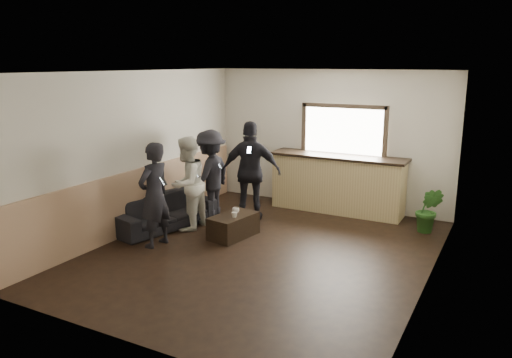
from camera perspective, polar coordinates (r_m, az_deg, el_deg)
The scene contains 12 objects.
ground at distance 8.00m, azimuth 0.74°, elevation -8.32°, with size 5.00×6.00×0.01m, color black.
room_shell at distance 7.94m, azimuth -3.97°, elevation 2.53°, with size 5.01×6.01×2.80m.
bar_counter at distance 10.08m, azimuth 9.31°, elevation -0.12°, with size 2.70×0.68×2.13m.
sofa at distance 9.23m, azimuth -10.49°, elevation -3.70°, with size 1.96×0.77×0.57m, color black.
coffee_table at distance 8.61m, azimuth -2.60°, elevation -5.37°, with size 0.49×0.87×0.39m, color black.
cup_a at distance 8.66m, azimuth -2.33°, elevation -3.59°, with size 0.12×0.12×0.09m, color silver.
cup_b at distance 8.41m, azimuth -2.48°, elevation -4.11°, with size 0.10×0.10×0.09m, color silver.
potted_plant at distance 9.25m, azimuth 19.14°, elevation -3.38°, with size 0.45×0.36×0.82m, color #2D6623.
person_a at distance 8.17m, azimuth -11.54°, elevation -1.81°, with size 0.50×0.66×1.71m.
person_b at distance 8.91m, azimuth -7.88°, elevation -0.53°, with size 0.67×0.85×1.68m.
person_c at distance 9.50m, azimuth -5.26°, elevation 0.50°, with size 0.66×1.12×1.71m.
person_d at distance 9.29m, azimuth -0.55°, elevation 0.83°, with size 1.20×0.81×1.89m.
Camera 1 is at (3.40, -6.62, 2.94)m, focal length 35.00 mm.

